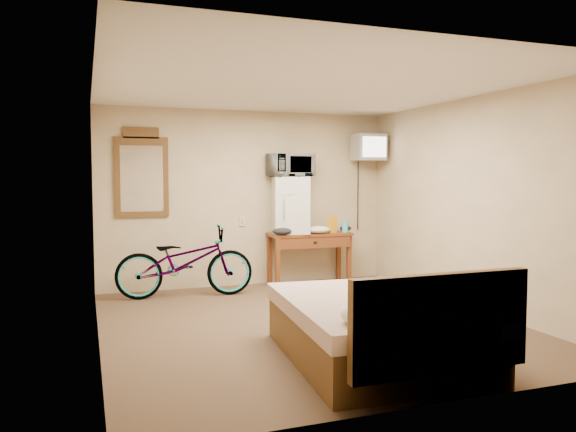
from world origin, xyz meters
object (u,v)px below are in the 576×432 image
at_px(desk, 310,242).
at_px(bicycle, 185,262).
at_px(wall_mirror, 142,174).
at_px(microwave, 290,165).
at_px(crt_television, 368,148).
at_px(bed, 379,327).
at_px(mini_fridge, 290,205).
at_px(blue_cup, 345,227).

xyz_separation_m(desk, bicycle, (-1.86, -0.25, -0.15)).
bearing_deg(wall_mirror, microwave, -5.67).
height_order(crt_television, bed, crt_television).
height_order(mini_fridge, blue_cup, mini_fridge).
distance_m(wall_mirror, bicycle, 1.34).
distance_m(microwave, wall_mirror, 2.06).
xyz_separation_m(mini_fridge, wall_mirror, (-2.05, 0.20, 0.45)).
bearing_deg(mini_fridge, desk, -12.85).
bearing_deg(desk, blue_cup, -8.23).
relative_size(bicycle, bed, 0.87).
bearing_deg(crt_television, blue_cup, -167.47).
height_order(mini_fridge, bed, mini_fridge).
distance_m(mini_fridge, bed, 3.59).
relative_size(microwave, crt_television, 1.04).
bearing_deg(blue_cup, mini_fridge, 170.11).
bearing_deg(bed, mini_fridge, 82.23).
distance_m(desk, bicycle, 1.88).
relative_size(desk, mini_fridge, 1.50).
bearing_deg(blue_cup, bicycle, -175.76).
distance_m(crt_television, bicycle, 3.20).
xyz_separation_m(microwave, bicycle, (-1.57, -0.32, -1.27)).
distance_m(desk, microwave, 1.15).
bearing_deg(wall_mirror, bicycle, -47.40).
xyz_separation_m(microwave, bed, (-0.47, -3.45, -1.43)).
relative_size(mini_fridge, bed, 0.40).
height_order(blue_cup, bicycle, bicycle).
relative_size(blue_cup, wall_mirror, 0.13).
height_order(mini_fridge, microwave, microwave).
height_order(microwave, bed, microwave).
relative_size(microwave, bed, 0.30).
relative_size(mini_fridge, crt_television, 1.41).
bearing_deg(bed, microwave, 82.23).
distance_m(blue_cup, bed, 3.59).
bearing_deg(bicycle, blue_cup, -80.98).
height_order(microwave, blue_cup, microwave).
distance_m(mini_fridge, bicycle, 1.75).
xyz_separation_m(mini_fridge, microwave, (0.00, 0.00, 0.57)).
bearing_deg(desk, mini_fridge, 167.15).
height_order(blue_cup, wall_mirror, wall_mirror).
bearing_deg(mini_fridge, wall_mirror, 174.33).
height_order(mini_fridge, wall_mirror, wall_mirror).
relative_size(desk, microwave, 2.04).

